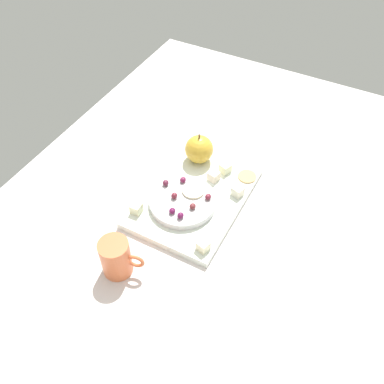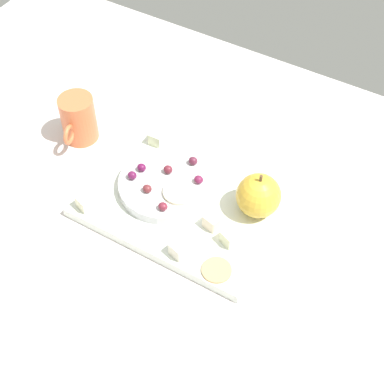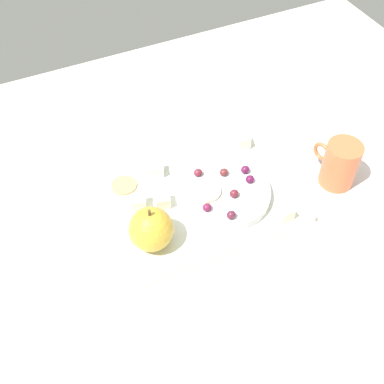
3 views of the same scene
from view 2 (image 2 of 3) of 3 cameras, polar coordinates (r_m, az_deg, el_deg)
table at (r=104.01cm, az=-2.45°, el=-3.33°), size 142.15×102.03×4.33cm
platter at (r=102.91cm, az=-0.86°, el=-1.25°), size 34.62×24.52×1.86cm
serving_dish at (r=103.51cm, az=-2.65°, el=0.74°), size 16.81×16.81×1.92cm
apple_whole at (r=98.62cm, az=6.59°, el=-0.35°), size 7.77×7.77×7.77cm
apple_stem at (r=95.22cm, az=6.83°, el=1.36°), size 0.50×0.50×1.20cm
cheese_cube_0 at (r=95.86cm, az=3.65°, el=-4.69°), size 3.32×3.32×2.57cm
cheese_cube_1 at (r=97.93cm, az=2.05°, el=-2.89°), size 3.07×3.07×2.57cm
cheese_cube_2 at (r=94.58cm, az=-1.28°, el=-5.66°), size 3.15×3.15×2.57cm
cheese_cube_3 at (r=102.10cm, az=-10.48°, el=-0.99°), size 3.20×3.20×2.57cm
cheese_cube_4 at (r=111.17cm, az=-3.49°, el=5.35°), size 2.66×2.66×2.57cm
cracker_0 at (r=93.74cm, az=2.45°, el=-7.71°), size 4.92×4.92×0.40cm
grape_0 at (r=100.90cm, az=-4.45°, el=0.33°), size 1.67×1.51×1.41cm
grape_1 at (r=98.06cm, az=-2.69°, el=-1.53°), size 1.67×1.51×1.43cm
grape_2 at (r=103.52cm, az=-2.39°, el=2.24°), size 1.67×1.51×1.58cm
grape_3 at (r=103.07cm, az=-5.94°, el=1.64°), size 1.67×1.51×1.55cm
grape_4 at (r=101.95cm, az=0.65°, el=1.24°), size 1.67×1.51×1.44cm
grape_5 at (r=104.27cm, az=-5.01°, el=2.43°), size 1.67×1.51×1.42cm
grape_6 at (r=104.89cm, az=0.11°, el=3.10°), size 1.67×1.51×1.54cm
apple_slice_0 at (r=100.65cm, az=-1.29°, el=-0.01°), size 5.70×5.70×0.60cm
cup at (r=114.48cm, az=-11.17°, el=7.09°), size 6.78×9.86×9.58cm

